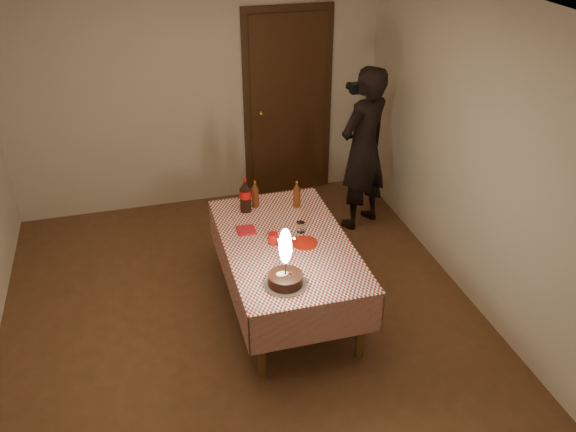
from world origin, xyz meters
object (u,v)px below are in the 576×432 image
object	(u,v)px
red_cup	(273,239)
amber_bottle_right	(297,195)
photographer	(363,149)
birthday_cake	(285,270)
cola_bottle	(245,196)
clear_cup	(301,227)
red_plate	(304,243)
amber_bottle_left	(255,195)
dining_table	(286,251)

from	to	relation	value
red_cup	amber_bottle_right	world-z (taller)	amber_bottle_right
photographer	amber_bottle_right	bearing A→B (deg)	-144.22
birthday_cake	cola_bottle	xyz separation A→B (m)	(-0.05, 1.15, 0.03)
clear_cup	photographer	size ratio (longest dim) A/B	0.05
birthday_cake	red_plate	xyz separation A→B (m)	(0.30, 0.50, -0.12)
birthday_cake	amber_bottle_left	bearing A→B (deg)	87.69
red_cup	amber_bottle_left	distance (m)	0.66
cola_bottle	red_cup	bearing A→B (deg)	-80.50
cola_bottle	amber_bottle_left	bearing A→B (deg)	29.39
amber_bottle_left	photographer	xyz separation A→B (m)	(1.25, 0.54, 0.07)
dining_table	clear_cup	size ratio (longest dim) A/B	19.11
clear_cup	amber_bottle_left	xyz separation A→B (m)	(-0.27, 0.53, 0.07)
red_cup	clear_cup	world-z (taller)	red_cup
red_plate	clear_cup	size ratio (longest dim) A/B	2.44
dining_table	cola_bottle	bearing A→B (deg)	109.50
amber_bottle_right	red_cup	bearing A→B (deg)	-123.14
cola_bottle	amber_bottle_right	distance (m)	0.46
amber_bottle_left	amber_bottle_right	xyz separation A→B (m)	(0.36, -0.10, 0.00)
red_plate	cola_bottle	size ratio (longest dim) A/B	0.69
red_plate	amber_bottle_right	xyz separation A→B (m)	(0.11, 0.61, 0.11)
dining_table	cola_bottle	xyz separation A→B (m)	(-0.21, 0.60, 0.25)
red_cup	cola_bottle	bearing A→B (deg)	99.50
red_plate	cola_bottle	xyz separation A→B (m)	(-0.35, 0.66, 0.15)
dining_table	red_plate	size ratio (longest dim) A/B	7.82
photographer	dining_table	bearing A→B (deg)	-133.63
red_plate	birthday_cake	bearing A→B (deg)	-120.87
cola_bottle	amber_bottle_left	xyz separation A→B (m)	(0.10, 0.06, -0.03)
amber_bottle_right	photographer	bearing A→B (deg)	35.78
red_plate	red_cup	distance (m)	0.26
red_cup	amber_bottle_right	xyz separation A→B (m)	(0.36, 0.55, 0.07)
red_cup	photographer	distance (m)	1.73
amber_bottle_left	amber_bottle_right	distance (m)	0.37
clear_cup	dining_table	bearing A→B (deg)	-142.03
cola_bottle	amber_bottle_right	bearing A→B (deg)	-5.72
photographer	red_plate	bearing A→B (deg)	-128.60
clear_cup	cola_bottle	xyz separation A→B (m)	(-0.37, 0.48, 0.11)
cola_bottle	dining_table	bearing A→B (deg)	-70.50
red_plate	photographer	distance (m)	1.62
amber_bottle_right	cola_bottle	bearing A→B (deg)	174.28
dining_table	amber_bottle_left	distance (m)	0.70
red_plate	photographer	xyz separation A→B (m)	(1.00, 1.25, 0.18)
red_cup	photographer	bearing A→B (deg)	43.66
clear_cup	amber_bottle_left	distance (m)	0.60
cola_bottle	birthday_cake	bearing A→B (deg)	-87.39
red_cup	amber_bottle_left	bearing A→B (deg)	89.87
birthday_cake	red_plate	size ratio (longest dim) A/B	2.18
dining_table	red_plate	xyz separation A→B (m)	(0.14, -0.06, 0.10)
dining_table	clear_cup	xyz separation A→B (m)	(0.16, 0.12, 0.14)
amber_bottle_right	red_plate	bearing A→B (deg)	-100.32
amber_bottle_right	clear_cup	bearing A→B (deg)	-101.83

